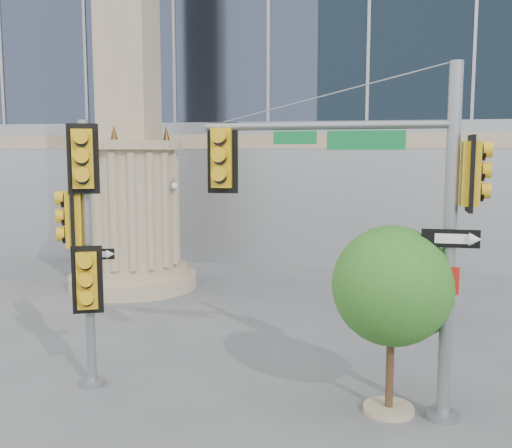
# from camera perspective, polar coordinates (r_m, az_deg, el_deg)

# --- Properties ---
(ground) EXTENTS (120.00, 120.00, 0.00)m
(ground) POSITION_cam_1_polar(r_m,az_deg,el_deg) (10.77, 0.13, -18.43)
(ground) COLOR #545456
(ground) RESTS_ON ground
(monument) EXTENTS (4.40, 4.40, 16.60)m
(monument) POSITION_cam_1_polar(r_m,az_deg,el_deg) (20.14, -12.52, 9.28)
(monument) COLOR tan
(monument) RESTS_ON ground
(main_signal_pole) EXTENTS (4.76, 0.65, 6.14)m
(main_signal_pole) POSITION_cam_1_polar(r_m,az_deg,el_deg) (10.07, 12.64, 2.17)
(main_signal_pole) COLOR slate
(main_signal_pole) RESTS_ON ground
(secondary_signal_pole) EXTENTS (0.99, 0.71, 5.28)m
(secondary_signal_pole) POSITION_cam_1_polar(r_m,az_deg,el_deg) (11.50, -16.88, -0.94)
(secondary_signal_pole) COLOR slate
(secondary_signal_pole) RESTS_ON ground
(street_tree) EXTENTS (2.17, 2.12, 3.39)m
(street_tree) POSITION_cam_1_polar(r_m,az_deg,el_deg) (10.41, 13.67, -6.51)
(street_tree) COLOR tan
(street_tree) RESTS_ON ground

